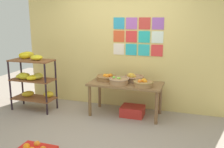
# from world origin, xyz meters

# --- Properties ---
(ground) EXTENTS (9.15, 9.15, 0.00)m
(ground) POSITION_xyz_m (0.00, 0.00, 0.00)
(ground) COLOR gray
(back_wall_with_art) EXTENTS (4.36, 0.07, 2.86)m
(back_wall_with_art) POSITION_xyz_m (0.00, 1.60, 1.43)
(back_wall_with_art) COLOR #DFC570
(back_wall_with_art) RESTS_ON ground
(banana_shelf_unit) EXTENTS (0.88, 0.53, 1.19)m
(banana_shelf_unit) POSITION_xyz_m (-1.69, 0.83, 0.70)
(banana_shelf_unit) COLOR black
(banana_shelf_unit) RESTS_ON ground
(display_table) EXTENTS (1.41, 0.65, 0.65)m
(display_table) POSITION_xyz_m (0.23, 1.12, 0.57)
(display_table) COLOR brown
(display_table) RESTS_ON ground
(fruit_basket_centre) EXTENTS (0.38, 0.38, 0.14)m
(fruit_basket_centre) POSITION_xyz_m (0.13, 1.00, 0.71)
(fruit_basket_centre) COLOR #A57A50
(fruit_basket_centre) RESTS_ON display_table
(fruit_basket_back_right) EXTENTS (0.40, 0.40, 0.14)m
(fruit_basket_back_right) POSITION_xyz_m (-0.20, 1.22, 0.71)
(fruit_basket_back_right) COLOR olive
(fruit_basket_back_right) RESTS_ON display_table
(fruit_basket_left) EXTENTS (0.39, 0.39, 0.18)m
(fruit_basket_left) POSITION_xyz_m (0.35, 1.28, 0.72)
(fruit_basket_left) COLOR #997351
(fruit_basket_left) RESTS_ON display_table
(fruit_basket_right) EXTENTS (0.37, 0.37, 0.15)m
(fruit_basket_right) POSITION_xyz_m (0.60, 0.98, 0.71)
(fruit_basket_right) COLOR #A17747
(fruit_basket_right) RESTS_ON display_table
(produce_crate_under_table) EXTENTS (0.44, 0.36, 0.19)m
(produce_crate_under_table) POSITION_xyz_m (0.38, 1.11, 0.10)
(produce_crate_under_table) COLOR red
(produce_crate_under_table) RESTS_ON ground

